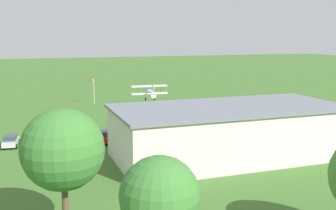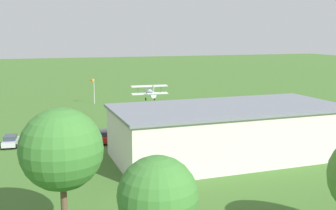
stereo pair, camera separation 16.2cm
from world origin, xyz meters
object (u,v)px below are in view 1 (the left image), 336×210
object	(u,v)px
car_blue	(257,122)
windsock	(91,82)
hangar	(229,131)
person_beside_truck	(142,127)
person_crossing_taxiway	(210,122)
car_red	(103,136)
tree_behind_hangar_right	(160,197)
tree_behind_hangar_left	(63,150)
biplane	(150,92)
car_white	(64,139)
person_walking_on_apron	(252,118)
car_silver	(11,141)

from	to	relation	value
car_blue	windsock	world-z (taller)	windsock
car_blue	hangar	bearing A→B (deg)	47.77
person_beside_truck	windsock	world-z (taller)	windsock
person_crossing_taxiway	car_red	bearing A→B (deg)	12.00
car_blue	tree_behind_hangar_right	size ratio (longest dim) A/B	0.54
car_blue	person_crossing_taxiway	size ratio (longest dim) A/B	2.78
tree_behind_hangar_left	car_red	bearing A→B (deg)	-105.85
person_beside_truck	tree_behind_hangar_left	xyz separation A→B (m)	(14.78, 31.54, 6.18)
hangar	car_blue	bearing A→B (deg)	-132.23
tree_behind_hangar_left	windsock	world-z (taller)	tree_behind_hangar_left
hangar	car_red	xyz separation A→B (m)	(13.88, -12.19, -2.41)
hangar	biplane	world-z (taller)	hangar
biplane	tree_behind_hangar_left	size ratio (longest dim) A/B	0.79
car_red	person_crossing_taxiway	world-z (taller)	car_red
car_white	person_beside_truck	distance (m)	13.13
person_walking_on_apron	windsock	bearing A→B (deg)	-49.99
car_blue	person_walking_on_apron	world-z (taller)	car_blue
car_blue	tree_behind_hangar_right	world-z (taller)	tree_behind_hangar_right
car_blue	tree_behind_hangar_right	bearing A→B (deg)	52.13
hangar	tree_behind_hangar_right	bearing A→B (deg)	54.84
person_beside_truck	tree_behind_hangar_left	world-z (taller)	tree_behind_hangar_left
car_white	person_crossing_taxiway	bearing A→B (deg)	-171.75
car_blue	car_white	xyz separation A→B (m)	(31.73, 0.93, -0.00)
windsock	car_white	bearing A→B (deg)	75.06
car_red	person_beside_truck	bearing A→B (deg)	-148.48
car_white	tree_behind_hangar_left	xyz separation A→B (m)	(2.22, 27.70, 6.15)
person_walking_on_apron	person_beside_truck	distance (m)	20.46
car_blue	tree_behind_hangar_right	xyz separation A→B (m)	(29.34, 37.73, 5.39)
hangar	person_crossing_taxiway	distance (m)	17.13
biplane	person_walking_on_apron	world-z (taller)	biplane
car_white	person_crossing_taxiway	distance (m)	24.63
car_red	tree_behind_hangar_left	distance (m)	28.95
tree_behind_hangar_left	windsock	xyz separation A→B (m)	(-11.10, -60.98, -1.92)
person_crossing_taxiway	windsock	size ratio (longest dim) A/B	0.29
person_walking_on_apron	person_crossing_taxiway	bearing A→B (deg)	6.70
hangar	car_red	size ratio (longest dim) A/B	6.35
biplane	person_crossing_taxiway	size ratio (longest dim) A/B	4.75
hangar	tree_behind_hangar_right	distance (m)	29.66
car_red	windsock	size ratio (longest dim) A/B	0.80
hangar	tree_behind_hangar_left	world-z (taller)	tree_behind_hangar_left
hangar	car_silver	world-z (taller)	hangar
hangar	person_beside_truck	world-z (taller)	hangar
car_white	windsock	bearing A→B (deg)	-104.94
car_silver	person_crossing_taxiway	xyz separation A→B (m)	(-31.52, -2.18, 0.01)
person_walking_on_apron	tree_behind_hangar_right	xyz separation A→B (m)	(30.62, 41.35, 5.44)
person_walking_on_apron	person_crossing_taxiway	distance (m)	8.69
car_silver	person_beside_truck	xyz separation A→B (m)	(-19.70, -2.49, -0.00)
car_blue	car_silver	xyz separation A→B (m)	(38.87, -0.43, -0.03)
biplane	car_blue	xyz separation A→B (m)	(-11.58, 24.10, -2.45)
hangar	car_red	world-z (taller)	hangar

